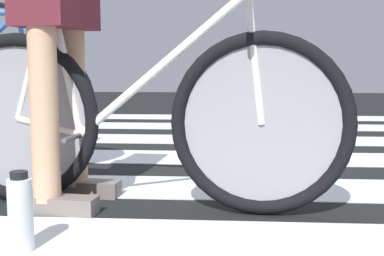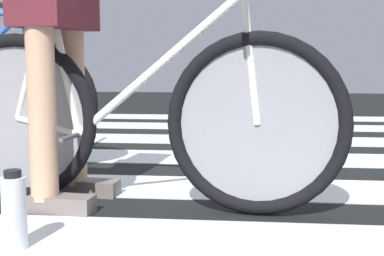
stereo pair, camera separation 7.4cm
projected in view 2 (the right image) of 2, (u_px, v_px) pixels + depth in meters
ground at (145, 178)px, 2.75m from camera, size 18.00×14.00×0.02m
crosswalk_markings at (148, 186)px, 2.54m from camera, size 5.41×6.52×0.00m
bicycle_1_of_2 at (130, 114)px, 2.14m from camera, size 1.73×0.52×0.93m
cyclist_1_of_2 at (58, 48)px, 2.17m from camera, size 0.35×0.43×1.01m
water_bottle at (14, 212)px, 1.68m from camera, size 0.08×0.08×0.26m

